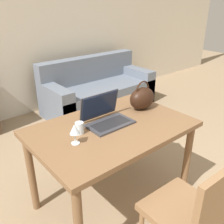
# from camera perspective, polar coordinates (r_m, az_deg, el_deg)

# --- Properties ---
(wall_back) EXTENTS (10.00, 0.06, 2.70)m
(wall_back) POSITION_cam_1_polar(r_m,az_deg,el_deg) (3.87, -22.67, 18.01)
(wall_back) COLOR beige
(wall_back) RESTS_ON ground_plane
(dining_table) EXTENTS (1.25, 0.83, 0.76)m
(dining_table) POSITION_cam_1_polar(r_m,az_deg,el_deg) (2.01, -0.03, -5.64)
(dining_table) COLOR brown
(dining_table) RESTS_ON ground_plane
(chair) EXTENTS (0.46, 0.46, 0.87)m
(chair) POSITION_cam_1_polar(r_m,az_deg,el_deg) (1.73, 18.33, -20.70)
(chair) COLOR olive
(chair) RESTS_ON ground_plane
(couch) EXTENTS (1.79, 0.79, 0.82)m
(couch) POSITION_cam_1_polar(r_m,az_deg,el_deg) (4.08, -3.22, 4.69)
(couch) COLOR slate
(couch) RESTS_ON ground_plane
(laptop) EXTENTS (0.37, 0.27, 0.23)m
(laptop) POSITION_cam_1_polar(r_m,az_deg,el_deg) (2.00, -1.57, -0.70)
(laptop) COLOR #38383D
(laptop) RESTS_ON dining_table
(drinking_glass) EXTENTS (0.06, 0.06, 0.09)m
(drinking_glass) POSITION_cam_1_polar(r_m,az_deg,el_deg) (1.85, -7.44, -3.64)
(drinking_glass) COLOR silver
(drinking_glass) RESTS_ON dining_table
(wine_glass) EXTENTS (0.07, 0.07, 0.15)m
(wine_glass) POSITION_cam_1_polar(r_m,az_deg,el_deg) (1.70, -8.57, -4.07)
(wine_glass) COLOR silver
(wine_glass) RESTS_ON dining_table
(handbag) EXTENTS (0.26, 0.17, 0.26)m
(handbag) POSITION_cam_1_polar(r_m,az_deg,el_deg) (2.24, 6.89, 3.20)
(handbag) COLOR black
(handbag) RESTS_ON dining_table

